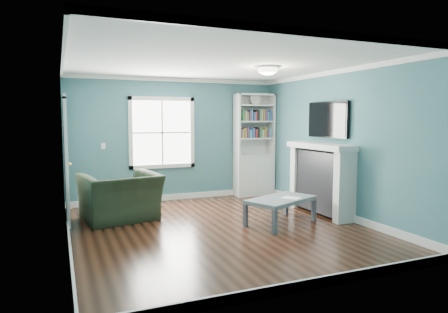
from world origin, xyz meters
name	(u,v)px	position (x,y,z in m)	size (l,w,h in m)	color
floor	(220,228)	(0.00, 0.00, 0.00)	(5.00, 5.00, 0.00)	black
room_walls	(219,129)	(0.00, 0.00, 1.58)	(5.00, 5.00, 5.00)	#356670
trim	(219,151)	(0.00, 0.00, 1.24)	(4.50, 5.00, 2.60)	white
window	(162,133)	(-0.30, 2.49, 1.45)	(1.40, 0.06, 1.50)	white
bookshelf	(254,155)	(1.77, 2.30, 0.92)	(0.90, 0.35, 2.31)	silver
fireplace	(321,180)	(2.08, 0.20, 0.64)	(0.44, 1.58, 1.30)	black
tv	(328,120)	(2.20, 0.20, 1.72)	(0.06, 1.10, 0.65)	black
door	(66,159)	(-2.22, 1.40, 1.07)	(0.12, 0.98, 2.17)	silver
ceiling_fixture	(268,69)	(0.90, 0.10, 2.55)	(0.38, 0.38, 0.15)	white
light_switch	(103,146)	(-1.50, 2.48, 1.20)	(0.08, 0.01, 0.12)	white
recliner	(120,189)	(-1.37, 1.14, 0.54)	(1.23, 0.80, 1.08)	black
coffee_table	(281,201)	(1.06, -0.11, 0.38)	(1.35, 1.07, 0.43)	#4D525C
paper_sheet	(291,198)	(1.21, -0.17, 0.43)	(0.23, 0.29, 0.00)	white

